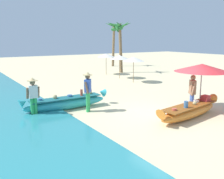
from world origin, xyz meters
name	(u,v)px	position (x,y,z in m)	size (l,w,h in m)	color
ground_plane	(166,113)	(0.00, 0.00, 0.00)	(80.00, 80.00, 0.00)	beige
boat_orange_foreground	(190,111)	(0.35, -1.01, 0.30)	(4.01, 1.26, 0.82)	orange
boat_cyan_midground	(66,103)	(-3.45, 2.97, 0.31)	(4.26, 0.68, 0.86)	#33B2BC
person_vendor_hatted	(88,89)	(-2.78, 2.08, 1.05)	(0.53, 0.53, 1.80)	green
person_tourist_customer	(192,92)	(0.99, -0.56, 0.96)	(0.48, 0.57, 1.69)	#3D5BA8
person_vendor_assistant	(33,94)	(-5.02, 2.72, 0.96)	(0.56, 0.44, 1.66)	green
patio_umbrella_large	(202,68)	(1.59, -0.51, 1.96)	(2.43, 2.43, 2.14)	#B7B7BC
parasol_row_0	(134,59)	(3.68, 7.15, 1.75)	(1.60, 1.60, 1.91)	#8E6B47
parasol_row_1	(120,57)	(3.94, 9.35, 1.75)	(1.60, 1.60, 1.91)	#8E6B47
parasol_row_2	(106,55)	(4.25, 11.97, 1.75)	(1.60, 1.60, 1.91)	#8E6B47
palm_tree_tall_inland	(120,31)	(5.95, 12.24, 3.92)	(2.54, 2.49, 4.92)	brown
palm_tree_leaning_seaward	(114,31)	(8.82, 17.62, 4.09)	(2.45, 2.44, 5.24)	brown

